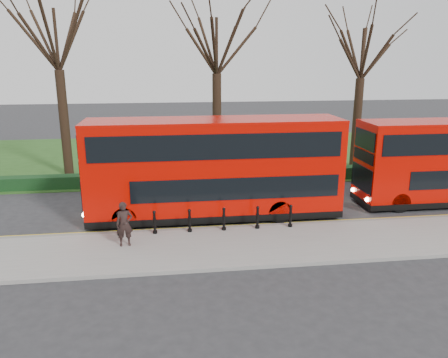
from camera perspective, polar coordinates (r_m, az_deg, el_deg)
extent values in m
plane|color=#28282B|center=(20.89, -3.21, -5.78)|extent=(120.00, 120.00, 0.00)
cube|color=gray|center=(18.10, -2.48, -8.97)|extent=(60.00, 4.00, 0.15)
cube|color=slate|center=(19.94, -3.00, -6.61)|extent=(60.00, 0.25, 0.16)
cube|color=#224717|center=(35.27, -5.07, 3.06)|extent=(60.00, 18.00, 0.06)
cube|color=black|center=(27.22, -4.31, 0.16)|extent=(60.00, 0.90, 0.80)
cube|color=yellow|center=(20.24, -3.06, -6.47)|extent=(60.00, 0.10, 0.01)
cube|color=yellow|center=(20.43, -3.11, -6.26)|extent=(60.00, 0.10, 0.01)
cylinder|color=black|center=(30.45, -20.11, 6.75)|extent=(0.60, 0.60, 6.88)
cylinder|color=black|center=(29.93, -0.93, 7.28)|extent=(0.60, 0.60, 6.61)
cylinder|color=black|center=(32.63, 16.94, 6.97)|extent=(0.60, 0.60, 6.24)
cylinder|color=black|center=(19.48, -13.57, -5.76)|extent=(0.15, 0.15, 1.00)
cylinder|color=black|center=(19.37, -9.05, -5.64)|extent=(0.15, 0.15, 1.00)
cylinder|color=black|center=(19.37, -4.52, -5.48)|extent=(0.15, 0.15, 1.00)
cylinder|color=black|center=(19.50, -0.02, -5.29)|extent=(0.15, 0.15, 1.00)
cylinder|color=black|center=(19.74, 4.40, -5.07)|extent=(0.15, 0.15, 1.00)
cylinder|color=black|center=(20.10, 8.68, -4.83)|extent=(0.15, 0.15, 1.00)
cube|color=#B90800|center=(20.95, -1.22, 1.77)|extent=(12.05, 2.74, 4.44)
cube|color=black|center=(21.60, -1.19, -4.10)|extent=(12.07, 2.76, 0.33)
cube|color=black|center=(19.96, 1.73, -1.30)|extent=(9.64, 0.04, 1.04)
cube|color=black|center=(19.36, -0.79, 4.20)|extent=(11.39, 0.04, 1.15)
cube|color=black|center=(21.11, -17.78, 2.12)|extent=(0.06, 2.41, 0.60)
cylinder|color=black|center=(20.39, -12.88, -5.06)|extent=(1.10, 0.33, 1.10)
cylinder|color=black|center=(22.66, -12.35, -2.94)|extent=(1.10, 0.33, 1.10)
cylinder|color=black|center=(20.93, 7.27, -4.24)|extent=(1.10, 0.33, 1.10)
cylinder|color=black|center=(23.14, 5.78, -2.26)|extent=(1.10, 0.33, 1.10)
cube|color=black|center=(23.54, 17.76, 2.89)|extent=(0.06, 2.23, 0.56)
cylinder|color=black|center=(23.89, 22.01, -2.88)|extent=(1.01, 0.30, 1.01)
cylinder|color=black|center=(25.76, 19.64, -1.36)|extent=(1.01, 0.30, 1.01)
imported|color=black|center=(18.24, -12.88, -5.77)|extent=(0.73, 0.54, 1.85)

